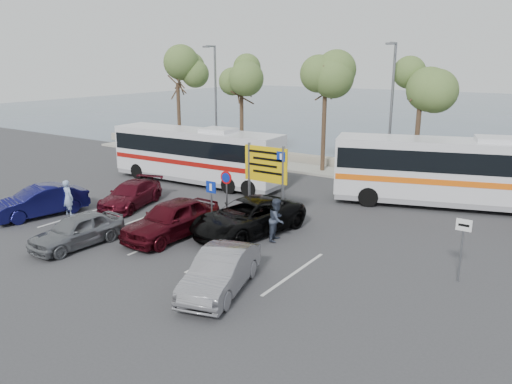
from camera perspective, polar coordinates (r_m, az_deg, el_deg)
The scene contains 25 objects.
ground at distance 21.06m, azimuth -5.95°, elevation -5.24°, with size 120.00×120.00×0.00m, color #363639.
kerb_strip at distance 32.58m, azimuth 9.94°, elevation 2.04°, with size 44.00×2.40×0.15m, color #9B998D.
seawall at distance 34.33m, azimuth 11.32°, elevation 3.02°, with size 48.00×0.80×0.60m, color gray.
sea at distance 76.53m, azimuth 24.35°, elevation 8.24°, with size 140.00×140.00×0.00m, color #3D5562.
tree_far_left at distance 39.54m, azimuth -8.99°, elevation 13.48°, with size 3.20×3.20×7.60m.
tree_left at distance 35.77m, azimuth -1.69°, elevation 12.99°, with size 3.20×3.20×7.20m.
tree_mid at distance 32.42m, azimuth 7.98°, elevation 13.80°, with size 3.20×3.20×8.00m.
tree_right at distance 30.28m, azimuth 18.43°, elevation 12.20°, with size 3.20×3.20×7.40m.
street_lamp_left at distance 36.66m, azimuth -4.71°, elevation 10.79°, with size 0.45×1.15×8.01m.
street_lamp_right at distance 30.36m, azimuth 15.18°, elevation 9.47°, with size 0.45×1.15×8.01m.
direction_sign at distance 22.28m, azimuth 1.13°, elevation 2.49°, with size 2.20×0.12×3.60m.
sign_no_stop at distance 22.72m, azimuth -3.39°, elevation 0.50°, with size 0.60×0.08×2.35m.
sign_parking at distance 21.30m, azimuth -5.12°, elevation -0.82°, with size 0.50×0.07×2.25m.
sign_taxi at distance 17.84m, azimuth 22.49°, elevation -5.27°, with size 0.50×0.07×2.20m.
lane_markings at distance 21.08m, azimuth -10.09°, elevation -5.36°, with size 12.02×4.20×0.01m, color silver, non-canonical shape.
coach_bus_left at distance 30.01m, azimuth -6.83°, elevation 4.00°, with size 11.05×2.82×3.42m.
coach_bus_right at distance 26.73m, azimuth 21.75°, elevation 1.89°, with size 11.84×5.90×3.63m.
car_silver_a at distance 21.11m, azimuth -19.75°, elevation -4.13°, with size 1.55×3.86×1.31m, color slate.
car_blue at distance 25.74m, azimuth -23.50°, elevation -0.98°, with size 1.52×4.35×1.43m, color #0F0F46.
car_maroon at distance 25.91m, azimuth -14.13°, elevation -0.30°, with size 1.74×4.27×1.24m, color #520D1A.
car_red at distance 21.12m, azimuth -9.61°, elevation -3.04°, with size 1.87×4.64×1.58m, color #420912.
suv_black at distance 21.25m, azimuth -0.93°, elevation -2.84°, with size 2.47×5.35×1.49m, color black.
car_silver_b at distance 16.18m, azimuth -4.07°, elevation -9.03°, with size 1.43×4.11×1.35m, color gray.
pedestrian_near at distance 25.34m, azimuth -20.71°, elevation -0.61°, with size 0.63×0.41×1.72m, color #90AAD1.
pedestrian_far at distance 20.42m, azimuth 2.40°, elevation -3.17°, with size 0.86×0.67×1.78m, color #323A4B.
Camera 1 is at (12.74, -15.11, 7.25)m, focal length 35.00 mm.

